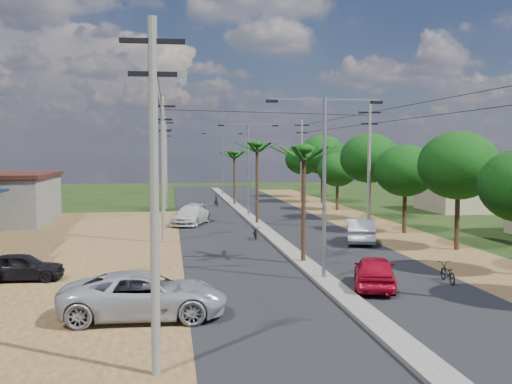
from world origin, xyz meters
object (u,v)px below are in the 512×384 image
Objects in this scene: car_red_near at (375,273)px; roadside_sign at (148,284)px; car_white_far at (191,216)px; car_parked_silver at (144,296)px; moto_rider_east at (447,274)px; car_parked_dark at (22,267)px; car_silver_mid at (360,231)px.

roadside_sign is (-9.19, 0.02, -0.19)m from car_red_near.
car_parked_silver is at bearing -75.46° from car_white_far.
moto_rider_east is at bearing -72.02° from car_parked_silver.
car_parked_dark is 6.66m from roadside_sign.
car_silver_mid reaches higher than moto_rider_east.
car_parked_silver is 3.10m from roadside_sign.
car_red_near is 0.89× the size of car_silver_mid.
car_parked_silver is at bearing -65.88° from roadside_sign.
roadside_sign is (-12.68, -0.58, 0.08)m from moto_rider_east.
car_parked_dark is at bearing 171.50° from roadside_sign.
car_parked_dark is at bearing 41.51° from car_parked_silver.
car_silver_mid is 19.46m from car_parked_silver.
car_silver_mid is 17.19m from roadside_sign.
car_white_far is (-6.71, 22.44, 0.04)m from car_red_near.
roadside_sign is (-12.48, -11.83, -0.25)m from car_silver_mid.
roadside_sign is (0.02, 3.08, -0.28)m from car_parked_silver.
car_white_far is 25.62m from car_parked_silver.
car_parked_dark reaches higher than roadside_sign.
car_red_near is 2.52× the size of moto_rider_east.
car_silver_mid is 14.56m from car_white_far.
car_parked_silver is at bearing 35.60° from car_red_near.
roadside_sign is at bearing 59.39° from car_silver_mid.
car_parked_silver is at bearing -138.46° from car_parked_dark.
car_red_near is 0.73× the size of car_parked_silver.
car_parked_silver reaches higher than car_white_far.
car_silver_mid is at bearing -88.27° from car_red_near.
car_silver_mid reaches higher than roadside_sign.
car_parked_dark is at bearing 3.32° from car_red_near.
car_parked_silver is (-9.21, -3.06, 0.09)m from car_red_near.
car_red_near is at bearing 15.37° from moto_rider_east.
car_parked_dark reaches higher than moto_rider_east.
roadside_sign is at bearing 8.20° from moto_rider_east.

